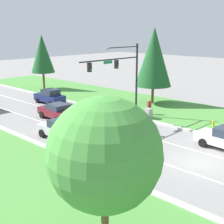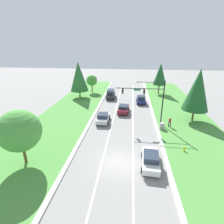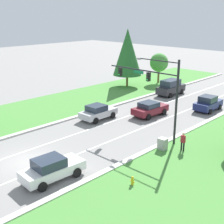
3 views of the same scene
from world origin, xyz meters
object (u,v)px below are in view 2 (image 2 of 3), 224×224
Objects in this scene: silver_sedan at (103,118)px; conifer_mid_left_tree at (79,77)px; pedestrian at (170,122)px; conifer_near_right_tree at (198,90)px; utility_cabinet at (162,126)px; conifer_far_right_tree at (160,74)px; oak_near_left_tree at (20,131)px; fire_hydrant at (184,149)px; burgundy_sedan at (123,109)px; navy_sedan at (141,99)px; oak_far_left_tree at (92,80)px; charcoal_suv at (111,94)px; white_sedan at (151,159)px; traffic_signal_mast at (149,96)px.

silver_sedan is 16.84m from conifer_mid_left_tree.
conifer_near_right_tree reaches higher than pedestrian.
utility_cabinet is 0.13× the size of conifer_far_right_tree.
oak_near_left_tree is (-18.21, -11.37, 3.18)m from pedestrian.
silver_sedan is 16.51m from conifer_near_right_tree.
burgundy_sedan is at bearing 123.28° from fire_hydrant.
burgundy_sedan is 0.49× the size of conifer_near_right_tree.
navy_sedan is 0.85× the size of oak_far_left_tree.
burgundy_sedan is at bearing -70.13° from charcoal_suv.
oak_near_left_tree is at bearing -148.20° from utility_cabinet.
charcoal_suv is 1.14× the size of silver_sedan.
conifer_near_right_tree is at bearing -134.01° from pedestrian.
pedestrian is at bearing -72.53° from navy_sedan.
white_sedan reaches higher than fire_hydrant.
silver_sedan is (-3.31, -4.94, -0.00)m from burgundy_sedan.
oak_near_left_tree reaches higher than charcoal_suv.
traffic_signal_mast reaches higher than charcoal_suv.
conifer_near_right_tree is 26.82m from oak_near_left_tree.
charcoal_suv is at bearing 109.49° from white_sedan.
charcoal_suv reaches higher than pedestrian.
conifer_mid_left_tree is (-19.33, 14.79, 4.45)m from pedestrian.
traffic_signal_mast is 11.10× the size of fire_hydrant.
traffic_signal_mast is 8.37m from conifer_near_right_tree.
conifer_far_right_tree is (5.05, 31.17, 4.52)m from white_sedan.
oak_near_left_tree reaches higher than oak_far_left_tree.
conifer_near_right_tree reaches higher than fire_hydrant.
white_sedan is at bearing 82.04° from pedestrian.
utility_cabinet is at bearing -59.10° from charcoal_suv.
pedestrian is (11.17, -0.78, 0.11)m from silver_sedan.
charcoal_suv is 26.71m from white_sedan.
utility_cabinet is at bearing -96.24° from conifer_far_right_tree.
oak_far_left_tree reaches higher than pedestrian.
burgundy_sedan is at bearing -56.97° from oak_far_left_tree.
oak_near_left_tree is at bearing -120.82° from conifer_far_right_tree.
traffic_signal_mast is 9.97m from fire_hydrant.
fire_hydrant is at bearing -47.73° from conifer_mid_left_tree.
navy_sedan is at bearing 62.94° from burgundy_sedan.
conifer_near_right_tree is (3.95, 9.90, 5.35)m from fire_hydrant.
conifer_near_right_tree is at bearing 6.73° from silver_sedan.
oak_near_left_tree is (-10.36, -17.08, 3.29)m from burgundy_sedan.
silver_sedan is (0.37, -14.53, -0.27)m from charcoal_suv.
fire_hydrant is (4.11, -7.78, -4.69)m from traffic_signal_mast.
pedestrian is at bearing 31.97° from oak_near_left_tree.
conifer_mid_left_tree is at bearing 138.80° from utility_cabinet.
conifer_far_right_tree reaches higher than fire_hydrant.
burgundy_sedan is (-3.81, 16.04, -0.00)m from white_sedan.
conifer_near_right_tree is 1.03× the size of conifer_mid_left_tree.
charcoal_suv is at bearing 118.35° from fire_hydrant.
traffic_signal_mast is at bearing -88.59° from navy_sedan.
burgundy_sedan is at bearing -38.34° from conifer_mid_left_tree.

